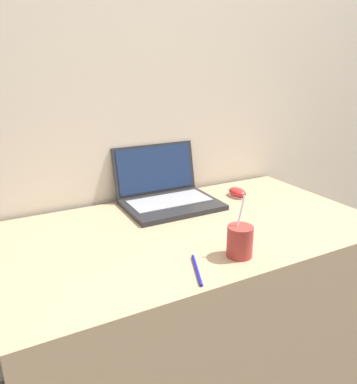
{
  "coord_description": "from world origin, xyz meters",
  "views": [
    {
      "loc": [
        -0.61,
        -0.68,
        1.25
      ],
      "look_at": [
        0.02,
        0.51,
        0.79
      ],
      "focal_mm": 35.0,
      "sensor_mm": 36.0,
      "label": 1
    }
  ],
  "objects_px": {
    "laptop": "(166,193)",
    "pen": "(197,270)",
    "computer_mouse": "(237,193)",
    "drink_cup": "(240,241)"
  },
  "relations": [
    {
      "from": "computer_mouse",
      "to": "pen",
      "type": "bearing_deg",
      "value": -136.09
    },
    {
      "from": "computer_mouse",
      "to": "drink_cup",
      "type": "bearing_deg",
      "value": -125.81
    },
    {
      "from": "drink_cup",
      "to": "computer_mouse",
      "type": "relative_size",
      "value": 1.84
    },
    {
      "from": "pen",
      "to": "laptop",
      "type": "bearing_deg",
      "value": 72.69
    },
    {
      "from": "computer_mouse",
      "to": "pen",
      "type": "xyz_separation_m",
      "value": [
        -0.47,
        -0.45,
        -0.01
      ]
    },
    {
      "from": "laptop",
      "to": "drink_cup",
      "type": "relative_size",
      "value": 1.98
    },
    {
      "from": "laptop",
      "to": "pen",
      "type": "bearing_deg",
      "value": -107.31
    },
    {
      "from": "laptop",
      "to": "computer_mouse",
      "type": "bearing_deg",
      "value": -12.19
    },
    {
      "from": "laptop",
      "to": "computer_mouse",
      "type": "distance_m",
      "value": 0.32
    },
    {
      "from": "computer_mouse",
      "to": "pen",
      "type": "relative_size",
      "value": 0.67
    }
  ]
}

